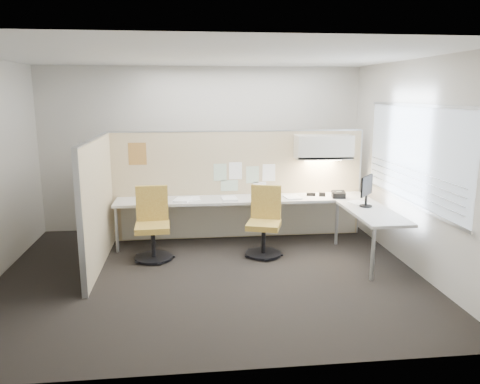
{
  "coord_description": "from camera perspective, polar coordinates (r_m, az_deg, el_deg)",
  "views": [
    {
      "loc": [
        -0.27,
        -5.88,
        2.36
      ],
      "look_at": [
        0.49,
        0.8,
        0.93
      ],
      "focal_mm": 35.0,
      "sensor_mm": 36.0,
      "label": 1
    }
  ],
  "objects": [
    {
      "name": "overhead_bin",
      "position": [
        7.63,
        10.14,
        5.42
      ],
      "size": [
        0.9,
        0.36,
        0.38
      ],
      "primitive_type": "cube",
      "color": "beige",
      "rests_on": "partition_back"
    },
    {
      "name": "stapler",
      "position": [
        7.62,
        8.65,
        -0.29
      ],
      "size": [
        0.14,
        0.06,
        0.05
      ],
      "primitive_type": "cube",
      "rotation": [
        0.0,
        0.0,
        -0.16
      ],
      "color": "black",
      "rests_on": "desk"
    },
    {
      "name": "paper_stack_4",
      "position": [
        7.43,
        6.4,
        -0.65
      ],
      "size": [
        0.26,
        0.33,
        0.02
      ],
      "primitive_type": "cube",
      "rotation": [
        0.0,
        0.0,
        0.12
      ],
      "color": "white",
      "rests_on": "desk"
    },
    {
      "name": "paper_stack_1",
      "position": [
        7.33,
        -5.82,
        -0.84
      ],
      "size": [
        0.24,
        0.31,
        0.02
      ],
      "primitive_type": "cube",
      "rotation": [
        0.0,
        0.0,
        0.05
      ],
      "color": "white",
      "rests_on": "desk"
    },
    {
      "name": "wall_right",
      "position": [
        6.67,
        20.53,
        2.98
      ],
      "size": [
        0.02,
        4.5,
        2.8
      ],
      "primitive_type": "cube",
      "color": "beige",
      "rests_on": "ground"
    },
    {
      "name": "paper_stack_0",
      "position": [
        7.34,
        -11.15,
        -0.94
      ],
      "size": [
        0.24,
        0.31,
        0.03
      ],
      "primitive_type": "cube",
      "rotation": [
        0.0,
        0.0,
        0.03
      ],
      "color": "white",
      "rests_on": "desk"
    },
    {
      "name": "poster",
      "position": [
        7.54,
        -12.4,
        4.57
      ],
      "size": [
        0.28,
        0.0,
        0.35
      ],
      "primitive_type": "cube",
      "color": "orange",
      "rests_on": "partition_back"
    },
    {
      "name": "pinned_papers",
      "position": [
        7.61,
        0.41,
        1.97
      ],
      "size": [
        1.01,
        0.0,
        0.47
      ],
      "color": "#8CBF8C",
      "rests_on": "partition_back"
    },
    {
      "name": "task_light_strip",
      "position": [
        7.65,
        10.08,
        3.86
      ],
      "size": [
        0.6,
        0.06,
        0.02
      ],
      "primitive_type": "cube",
      "color": "#FFEABF",
      "rests_on": "overhead_bin"
    },
    {
      "name": "partition_back",
      "position": [
        7.66,
        -0.21,
        0.84
      ],
      "size": [
        4.1,
        0.06,
        1.75
      ],
      "primitive_type": "cube",
      "color": "beige",
      "rests_on": "floor"
    },
    {
      "name": "floor",
      "position": [
        6.34,
        -3.63,
        -9.92
      ],
      "size": [
        5.5,
        4.5,
        0.01
      ],
      "primitive_type": "cube",
      "color": "black",
      "rests_on": "ground"
    },
    {
      "name": "paper_stack_3",
      "position": [
        7.45,
        3.35,
        -0.59
      ],
      "size": [
        0.23,
        0.3,
        0.02
      ],
      "primitive_type": "cube",
      "rotation": [
        0.0,
        0.0,
        0.01
      ],
      "color": "white",
      "rests_on": "desk"
    },
    {
      "name": "coat_hook",
      "position": [
        6.04,
        -18.97,
        2.31
      ],
      "size": [
        0.18,
        0.47,
        1.41
      ],
      "color": "silver",
      "rests_on": "partition_left"
    },
    {
      "name": "chair_left",
      "position": [
        6.86,
        -10.6,
        -4.1
      ],
      "size": [
        0.54,
        0.54,
        1.03
      ],
      "rotation": [
        0.0,
        0.0,
        0.05
      ],
      "color": "black",
      "rests_on": "floor"
    },
    {
      "name": "wall_front",
      "position": [
        3.76,
        -2.17,
        -2.77
      ],
      "size": [
        5.5,
        0.02,
        2.8
      ],
      "primitive_type": "cube",
      "color": "beige",
      "rests_on": "ground"
    },
    {
      "name": "paper_stack_6",
      "position": [
        7.24,
        -7.02,
        -0.96
      ],
      "size": [
        0.3,
        0.35,
        0.03
      ],
      "primitive_type": "cube",
      "rotation": [
        0.0,
        0.0,
        -0.26
      ],
      "color": "white",
      "rests_on": "desk"
    },
    {
      "name": "paper_stack_5",
      "position": [
        7.23,
        14.26,
        -1.32
      ],
      "size": [
        0.31,
        0.36,
        0.02
      ],
      "primitive_type": "cube",
      "rotation": [
        0.0,
        0.0,
        0.32
      ],
      "color": "white",
      "rests_on": "desk"
    },
    {
      "name": "partition_left",
      "position": [
        6.66,
        -16.96,
        -1.4
      ],
      "size": [
        0.06,
        2.2,
        1.75
      ],
      "primitive_type": "cube",
      "color": "beige",
      "rests_on": "floor"
    },
    {
      "name": "phone",
      "position": [
        7.56,
        11.89,
        -0.31
      ],
      "size": [
        0.24,
        0.22,
        0.12
      ],
      "rotation": [
        0.0,
        0.0,
        -0.16
      ],
      "color": "black",
      "rests_on": "desk"
    },
    {
      "name": "tape_dispenser",
      "position": [
        7.62,
        9.98,
        -0.29
      ],
      "size": [
        0.11,
        0.08,
        0.06
      ],
      "primitive_type": "cube",
      "rotation": [
        0.0,
        0.0,
        -0.24
      ],
      "color": "black",
      "rests_on": "desk"
    },
    {
      "name": "desk",
      "position": [
        7.32,
        3.16,
        -1.91
      ],
      "size": [
        4.0,
        2.07,
        0.73
      ],
      "color": "beige",
      "rests_on": "floor"
    },
    {
      "name": "window_pane",
      "position": [
        6.64,
        20.43,
        4.25
      ],
      "size": [
        0.01,
        2.8,
        1.3
      ],
      "primitive_type": "cube",
      "color": "#A6B3C0",
      "rests_on": "wall_right"
    },
    {
      "name": "paper_stack_2",
      "position": [
        7.27,
        -1.32,
        -0.82
      ],
      "size": [
        0.25,
        0.31,
        0.03
      ],
      "primitive_type": "cube",
      "rotation": [
        0.0,
        0.0,
        0.06
      ],
      "color": "white",
      "rests_on": "desk"
    },
    {
      "name": "chair_right",
      "position": [
        6.91,
        2.99,
        -3.88
      ],
      "size": [
        0.59,
        0.61,
        1.0
      ],
      "rotation": [
        0.0,
        0.0,
        -0.31
      ],
      "color": "black",
      "rests_on": "floor"
    },
    {
      "name": "wall_back",
      "position": [
        8.19,
        -4.56,
        5.23
      ],
      "size": [
        5.5,
        0.02,
        2.8
      ],
      "primitive_type": "cube",
      "color": "beige",
      "rests_on": "ground"
    },
    {
      "name": "ceiling",
      "position": [
        5.9,
        -4.0,
        16.31
      ],
      "size": [
        5.5,
        4.5,
        0.01
      ],
      "primitive_type": "cube",
      "color": "white",
      "rests_on": "wall_back"
    },
    {
      "name": "monitor",
      "position": [
        7.0,
        15.18,
        0.35
      ],
      "size": [
        0.3,
        0.35,
        0.46
      ],
      "rotation": [
        0.0,
        0.0,
        0.87
      ],
      "color": "black",
      "rests_on": "desk"
    }
  ]
}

